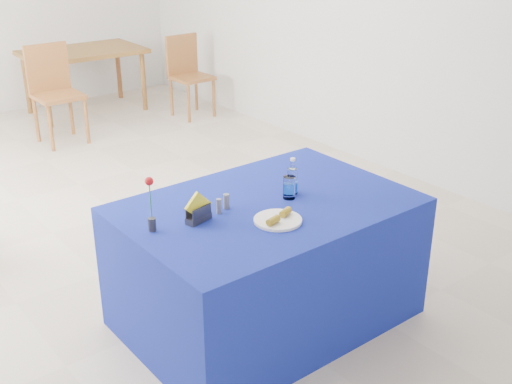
{
  "coord_description": "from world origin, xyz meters",
  "views": [
    {
      "loc": [
        -2.03,
        -4.38,
        2.24
      ],
      "look_at": [
        -0.15,
        -2.0,
        0.92
      ],
      "focal_mm": 45.0,
      "sensor_mm": 36.0,
      "label": 1
    }
  ],
  "objects_px": {
    "blue_table": "(266,262)",
    "chair_bg_left": "(54,87)",
    "plate": "(278,220)",
    "water_bottle": "(292,182)",
    "oak_table": "(83,56)",
    "chair_bg_right": "(187,70)"
  },
  "relations": [
    {
      "from": "water_bottle",
      "to": "chair_bg_right",
      "type": "distance_m",
      "value": 4.25
    },
    {
      "from": "plate",
      "to": "oak_table",
      "type": "xyz_separation_m",
      "value": [
        1.15,
        4.98,
        -0.09
      ]
    },
    {
      "from": "oak_table",
      "to": "chair_bg_left",
      "type": "bearing_deg",
      "value": -130.32
    },
    {
      "from": "plate",
      "to": "oak_table",
      "type": "height_order",
      "value": "plate"
    },
    {
      "from": "plate",
      "to": "blue_table",
      "type": "bearing_deg",
      "value": 64.77
    },
    {
      "from": "water_bottle",
      "to": "oak_table",
      "type": "relative_size",
      "value": 0.15
    },
    {
      "from": "blue_table",
      "to": "chair_bg_left",
      "type": "relative_size",
      "value": 1.58
    },
    {
      "from": "plate",
      "to": "blue_table",
      "type": "distance_m",
      "value": 0.46
    },
    {
      "from": "oak_table",
      "to": "chair_bg_left",
      "type": "relative_size",
      "value": 1.38
    },
    {
      "from": "oak_table",
      "to": "chair_bg_left",
      "type": "height_order",
      "value": "chair_bg_left"
    },
    {
      "from": "water_bottle",
      "to": "oak_table",
      "type": "distance_m",
      "value": 4.82
    },
    {
      "from": "blue_table",
      "to": "chair_bg_right",
      "type": "distance_m",
      "value": 4.35
    },
    {
      "from": "blue_table",
      "to": "oak_table",
      "type": "distance_m",
      "value": 4.88
    },
    {
      "from": "plate",
      "to": "chair_bg_right",
      "type": "xyz_separation_m",
      "value": [
        2.05,
        4.1,
        -0.22
      ]
    },
    {
      "from": "plate",
      "to": "chair_bg_right",
      "type": "relative_size",
      "value": 0.27
    },
    {
      "from": "chair_bg_left",
      "to": "chair_bg_right",
      "type": "bearing_deg",
      "value": -1.87
    },
    {
      "from": "oak_table",
      "to": "chair_bg_right",
      "type": "relative_size",
      "value": 1.49
    },
    {
      "from": "plate",
      "to": "chair_bg_right",
      "type": "distance_m",
      "value": 4.59
    },
    {
      "from": "blue_table",
      "to": "chair_bg_right",
      "type": "bearing_deg",
      "value": 63.34
    },
    {
      "from": "water_bottle",
      "to": "oak_table",
      "type": "xyz_separation_m",
      "value": [
        0.84,
        4.74,
        -0.15
      ]
    },
    {
      "from": "oak_table",
      "to": "chair_bg_right",
      "type": "xyz_separation_m",
      "value": [
        0.9,
        -0.88,
        -0.13
      ]
    },
    {
      "from": "water_bottle",
      "to": "chair_bg_left",
      "type": "distance_m",
      "value": 3.92
    }
  ]
}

